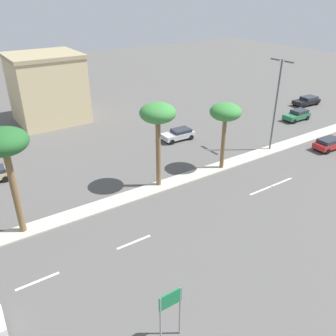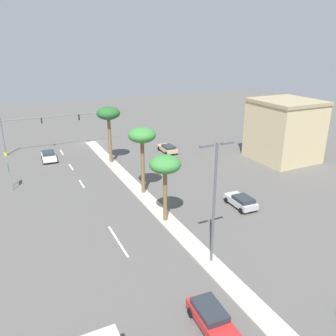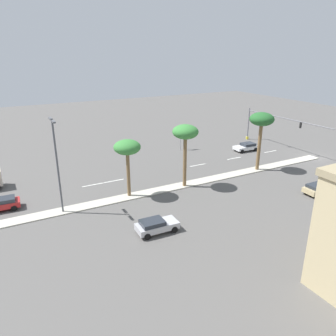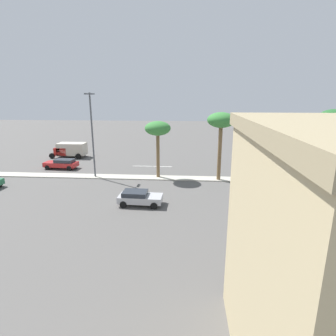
{
  "view_description": "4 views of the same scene",
  "coord_description": "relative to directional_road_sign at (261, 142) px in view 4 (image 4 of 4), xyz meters",
  "views": [
    {
      "loc": [
        24.52,
        9.57,
        16.86
      ],
      "look_at": [
        2.54,
        24.29,
        3.33
      ],
      "focal_mm": 37.68,
      "sensor_mm": 36.0,
      "label": 1
    },
    {
      "loc": [
        13.44,
        60.37,
        17.08
      ],
      "look_at": [
        -2.78,
        26.91,
        3.42
      ],
      "focal_mm": 36.37,
      "sensor_mm": 36.0,
      "label": 2
    },
    {
      "loc": [
        -33.39,
        45.39,
        16.54
      ],
      "look_at": [
        1.03,
        26.83,
        2.39
      ],
      "focal_mm": 34.76,
      "sensor_mm": 36.0,
      "label": 3
    },
    {
      "loc": [
        -32.32,
        28.91,
        9.91
      ],
      "look_at": [
        -2.77,
        31.09,
        2.07
      ],
      "focal_mm": 29.19,
      "sensor_mm": 36.0,
      "label": 4
    }
  ],
  "objects": [
    {
      "name": "sedan_silver_near",
      "position": [
        -22.65,
        16.59,
        -1.71
      ],
      "size": [
        2.1,
        4.12,
        1.33
      ],
      "color": "#B2B2B7",
      "rests_on": "ground"
    },
    {
      "name": "palm_tree_trailing",
      "position": [
        -14.34,
        8.39,
        4.55
      ],
      "size": [
        3.22,
        3.22,
        8.0
      ],
      "color": "brown",
      "rests_on": "median_curb"
    },
    {
      "name": "sedan_white_right",
      "position": [
        -5.74,
        -9.39,
        -1.71
      ],
      "size": [
        2.23,
        4.21,
        1.32
      ],
      "color": "silver",
      "rests_on": "ground"
    },
    {
      "name": "street_lamp_inboard",
      "position": [
        -14.22,
        23.69,
        3.62
      ],
      "size": [
        2.9,
        0.24,
        10.17
      ],
      "color": "#515459",
      "rests_on": "median_curb"
    },
    {
      "name": "lane_stripe_leading",
      "position": [
        -8.21,
        2.28,
        -2.42
      ],
      "size": [
        0.2,
        2.8,
        0.01
      ],
      "primitive_type": "cube",
      "color": "silver",
      "rests_on": "ground"
    },
    {
      "name": "directional_road_sign",
      "position": [
        0.0,
        0.0,
        0.0
      ],
      "size": [
        0.1,
        1.36,
        3.39
      ],
      "color": "gray",
      "rests_on": "ground"
    },
    {
      "name": "palm_tree_center",
      "position": [
        -13.74,
        15.79,
        3.55
      ],
      "size": [
        3.12,
        3.12,
        6.89
      ],
      "color": "brown",
      "rests_on": "median_curb"
    },
    {
      "name": "ground_plane",
      "position": [
        -14.01,
        13.44,
        -2.43
      ],
      "size": [
        160.0,
        160.0,
        0.0
      ],
      "primitive_type": "plane",
      "color": "#565451"
    },
    {
      "name": "box_truck",
      "position": [
        -3.2,
        31.64,
        -1.11
      ],
      "size": [
        2.58,
        5.65,
        2.41
      ],
      "color": "#B21E19",
      "rests_on": "ground"
    },
    {
      "name": "palm_tree_mid",
      "position": [
        -14.12,
        -4.19,
        4.85
      ],
      "size": [
        3.42,
        3.42,
        8.38
      ],
      "color": "brown",
      "rests_on": "median_curb"
    },
    {
      "name": "median_curb",
      "position": [
        -14.01,
        22.07,
        -2.37
      ],
      "size": [
        1.8,
        77.66,
        0.12
      ],
      "primitive_type": "cube",
      "color": "#B7B2A3",
      "rests_on": "ground"
    },
    {
      "name": "sedan_red_center",
      "position": [
        -10.44,
        29.73,
        -1.69
      ],
      "size": [
        2.11,
        4.66,
        1.36
      ],
      "color": "red",
      "rests_on": "ground"
    },
    {
      "name": "lane_stripe_mid",
      "position": [
        -8.21,
        -4.78,
        -2.42
      ],
      "size": [
        0.2,
        2.8,
        0.01
      ],
      "primitive_type": "cube",
      "color": "silver",
      "rests_on": "ground"
    },
    {
      "name": "lane_stripe_far",
      "position": [
        -8.21,
        18.7,
        -2.42
      ],
      "size": [
        0.2,
        2.8,
        0.01
      ],
      "primitive_type": "cube",
      "color": "silver",
      "rests_on": "ground"
    },
    {
      "name": "lane_stripe_trailing",
      "position": [
        -8.21,
        15.79,
        -2.42
      ],
      "size": [
        0.2,
        2.8,
        0.01
      ],
      "primitive_type": "cube",
      "color": "silver",
      "rests_on": "ground"
    }
  ]
}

